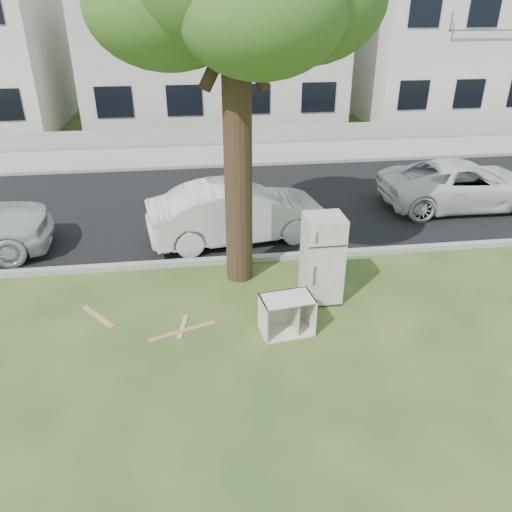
{
  "coord_description": "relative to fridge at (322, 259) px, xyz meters",
  "views": [
    {
      "loc": [
        -1.28,
        -7.31,
        5.18
      ],
      "look_at": [
        -0.22,
        0.6,
        1.08
      ],
      "focal_mm": 35.0,
      "sensor_mm": 36.0,
      "label": 1
    }
  ],
  "objects": [
    {
      "name": "road",
      "position": [
        -1.05,
        5.27,
        -0.86
      ],
      "size": [
        120.0,
        7.0,
        0.01
      ],
      "primitive_type": "cube",
      "color": "black",
      "rests_on": "ground"
    },
    {
      "name": "car_center",
      "position": [
        -1.3,
        2.9,
        -0.16
      ],
      "size": [
        4.41,
        2.11,
        1.4
      ],
      "primitive_type": "imported",
      "rotation": [
        0.0,
        0.0,
        1.73
      ],
      "color": "silver",
      "rests_on": "ground"
    },
    {
      "name": "townhouse_right",
      "position": [
        10.95,
        16.77,
        2.56
      ],
      "size": [
        10.2,
        8.16,
        6.84
      ],
      "color": "silver",
      "rests_on": "ground"
    },
    {
      "name": "plank_a",
      "position": [
        -2.65,
        -0.77,
        -0.85
      ],
      "size": [
        1.19,
        0.51,
        0.02
      ],
      "primitive_type": "cube",
      "rotation": [
        0.0,
        0.0,
        0.35
      ],
      "color": "#A67650",
      "rests_on": "ground"
    },
    {
      "name": "plank_b",
      "position": [
        -4.2,
        -0.1,
        -0.85
      ],
      "size": [
        0.69,
        0.82,
        0.02
      ],
      "primitive_type": "cube",
      "rotation": [
        0.0,
        0.0,
        -0.89
      ],
      "color": "tan",
      "rests_on": "ground"
    },
    {
      "name": "ground",
      "position": [
        -1.05,
        -0.73,
        -0.86
      ],
      "size": [
        120.0,
        120.0,
        0.0
      ],
      "primitive_type": "plane",
      "color": "#294B1A"
    },
    {
      "name": "sidewalk",
      "position": [
        -1.05,
        10.27,
        -0.86
      ],
      "size": [
        120.0,
        2.8,
        0.01
      ],
      "primitive_type": "cube",
      "color": "gray",
      "rests_on": "ground"
    },
    {
      "name": "kerb_near",
      "position": [
        -1.05,
        1.72,
        -0.86
      ],
      "size": [
        120.0,
        0.18,
        0.12
      ],
      "primitive_type": "cube",
      "color": "gray",
      "rests_on": "ground"
    },
    {
      "name": "low_wall",
      "position": [
        -1.05,
        11.87,
        -0.51
      ],
      "size": [
        120.0,
        0.15,
        0.7
      ],
      "primitive_type": "cube",
      "color": "gray",
      "rests_on": "ground"
    },
    {
      "name": "car_right",
      "position": [
        5.14,
        4.23,
        -0.22
      ],
      "size": [
        4.63,
        2.17,
        1.28
      ],
      "primitive_type": "imported",
      "rotation": [
        0.0,
        0.0,
        1.56
      ],
      "color": "silver",
      "rests_on": "ground"
    },
    {
      "name": "fridge",
      "position": [
        0.0,
        0.0,
        0.0
      ],
      "size": [
        0.72,
        0.67,
        1.72
      ],
      "primitive_type": "cube",
      "rotation": [
        0.0,
        0.0,
        0.02
      ],
      "color": "beige",
      "rests_on": "ground"
    },
    {
      "name": "kerb_far",
      "position": [
        -1.05,
        8.82,
        -0.86
      ],
      "size": [
        120.0,
        0.18,
        0.12
      ],
      "primitive_type": "cube",
      "color": "gray",
      "rests_on": "ground"
    },
    {
      "name": "townhouse_center",
      "position": [
        -1.05,
        16.77,
        2.86
      ],
      "size": [
        11.22,
        8.16,
        7.44
      ],
      "color": "beige",
      "rests_on": "ground"
    },
    {
      "name": "cabinet",
      "position": [
        -0.85,
        -1.0,
        -0.52
      ],
      "size": [
        0.95,
        0.66,
        0.69
      ],
      "primitive_type": "cube",
      "rotation": [
        0.0,
        0.0,
        0.13
      ],
      "color": "silver",
      "rests_on": "ground"
    },
    {
      "name": "plank_c",
      "position": [
        -2.65,
        -0.62,
        -0.85
      ],
      "size": [
        0.21,
        0.71,
        0.02
      ],
      "primitive_type": "cube",
      "rotation": [
        0.0,
        0.0,
        1.38
      ],
      "color": "tan",
      "rests_on": "ground"
    }
  ]
}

